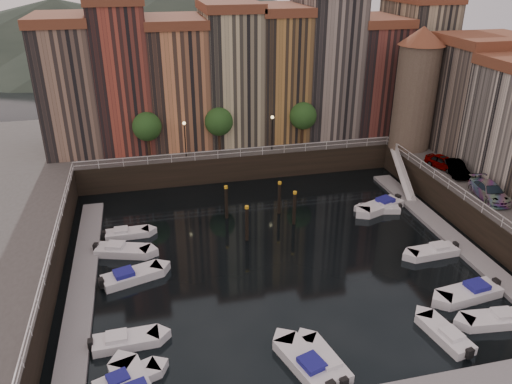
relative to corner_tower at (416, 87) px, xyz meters
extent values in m
plane|color=black|center=(-20.00, -14.50, -10.19)|extent=(200.00, 200.00, 0.00)
cube|color=black|center=(-20.00, 11.50, -8.69)|extent=(80.00, 20.00, 3.00)
cube|color=gray|center=(-36.20, -15.50, -10.02)|extent=(2.00, 28.00, 0.35)
cube|color=gray|center=(-3.80, -15.50, -10.02)|extent=(2.00, 28.00, 0.35)
cone|color=#2D382D|center=(-50.00, 95.50, -3.19)|extent=(80.00, 80.00, 14.00)
cone|color=#2D382D|center=(-15.00, 95.50, -1.19)|extent=(100.00, 100.00, 18.00)
cone|color=#2D382D|center=(20.00, 95.50, -4.19)|extent=(70.00, 70.00, 12.00)
cube|color=#8D6D5A|center=(-38.00, 9.00, -0.19)|extent=(6.00, 10.00, 14.00)
cube|color=brown|center=(-38.00, 9.00, 7.31)|extent=(6.30, 10.30, 1.00)
cube|color=#9D4131|center=(-32.10, 9.00, 0.81)|extent=(5.80, 10.00, 16.00)
cube|color=tan|center=(-25.95, 9.00, -0.44)|extent=(6.50, 10.00, 13.50)
cube|color=brown|center=(-25.95, 9.00, 6.81)|extent=(6.80, 10.30, 1.00)
cube|color=#CABB8F|center=(-19.60, 9.00, 0.31)|extent=(6.20, 10.00, 15.00)
cube|color=brown|center=(-19.60, 9.00, 8.31)|extent=(6.50, 10.30, 1.00)
cube|color=#B17F41|center=(-13.70, 9.00, 0.06)|extent=(5.60, 10.00, 14.50)
cube|color=brown|center=(-13.70, 9.00, 7.81)|extent=(5.90, 10.30, 1.00)
cube|color=gray|center=(-7.70, 9.00, 1.06)|extent=(6.40, 10.00, 16.50)
cube|color=brown|center=(-1.50, 9.00, -0.69)|extent=(6.00, 10.00, 13.00)
cube|color=brown|center=(-1.50, 9.00, 6.31)|extent=(6.30, 10.30, 1.00)
cube|color=tan|center=(4.45, 9.00, 0.56)|extent=(5.90, 10.00, 15.50)
cube|color=#78685B|center=(6.50, -2.50, -1.19)|extent=(9.00, 8.00, 12.00)
cube|color=brown|center=(6.50, -2.50, 5.31)|extent=(9.30, 8.30, 1.00)
cylinder|color=#6B5B4C|center=(0.00, 0.00, -1.19)|extent=(4.60, 4.60, 12.00)
cone|color=brown|center=(0.00, 0.00, 5.61)|extent=(5.20, 5.20, 2.00)
cylinder|color=black|center=(-30.00, 3.70, -5.99)|extent=(0.30, 0.30, 2.40)
sphere|color=#1E4719|center=(-30.00, 3.70, -3.59)|extent=(3.20, 3.20, 3.20)
cylinder|color=black|center=(-22.00, 3.70, -5.99)|extent=(0.30, 0.30, 2.40)
sphere|color=#1E4719|center=(-22.00, 3.70, -3.59)|extent=(3.20, 3.20, 3.20)
cylinder|color=black|center=(-12.00, 3.70, -5.99)|extent=(0.30, 0.30, 2.40)
sphere|color=#1E4719|center=(-12.00, 3.70, -3.59)|extent=(3.20, 3.20, 3.20)
cylinder|color=black|center=(-26.00, 2.70, -5.19)|extent=(0.12, 0.12, 4.00)
sphere|color=#FFD88C|center=(-26.00, 2.70, -3.19)|extent=(0.36, 0.36, 0.36)
cylinder|color=black|center=(-16.00, 2.70, -5.19)|extent=(0.12, 0.12, 4.00)
sphere|color=#FFD88C|center=(-16.00, 2.70, -3.19)|extent=(0.36, 0.36, 0.36)
cube|color=white|center=(-20.00, 1.50, -6.24)|extent=(36.00, 0.08, 0.08)
cube|color=white|center=(-20.00, 1.50, -6.69)|extent=(36.00, 0.06, 0.06)
cube|color=white|center=(-2.00, -15.50, -6.24)|extent=(0.08, 34.00, 0.08)
cube|color=white|center=(-2.00, -15.50, -6.69)|extent=(0.06, 34.00, 0.06)
cube|color=white|center=(-38.00, -15.50, -6.24)|extent=(0.08, 34.00, 0.08)
cube|color=white|center=(-38.00, -15.50, -6.69)|extent=(0.06, 34.00, 0.06)
cube|color=white|center=(-2.90, -4.50, -8.44)|extent=(2.78, 8.26, 2.81)
cube|color=white|center=(-2.90, -4.50, -7.94)|extent=(1.93, 8.32, 3.65)
cylinder|color=black|center=(-22.11, -11.69, -8.69)|extent=(0.32, 0.32, 3.60)
cylinder|color=gold|center=(-22.11, -11.69, -6.84)|extent=(0.36, 0.36, 0.25)
cylinder|color=black|center=(-23.17, -7.05, -8.69)|extent=(0.32, 0.32, 3.60)
cylinder|color=gold|center=(-23.17, -7.05, -6.84)|extent=(0.36, 0.36, 0.25)
cylinder|color=black|center=(-17.05, -9.76, -8.69)|extent=(0.32, 0.32, 3.60)
cylinder|color=gold|center=(-17.05, -9.76, -6.84)|extent=(0.36, 0.36, 0.25)
cylinder|color=black|center=(-17.83, -7.25, -8.69)|extent=(0.32, 0.32, 3.60)
cylinder|color=gold|center=(-17.83, -7.25, -6.84)|extent=(0.36, 0.36, 0.25)
cube|color=white|center=(-32.75, -26.67, -9.93)|extent=(4.17, 2.72, 0.66)
cube|color=navy|center=(-33.25, -26.85, -9.53)|extent=(1.52, 1.42, 0.44)
cube|color=white|center=(-32.82, -23.22, -9.90)|extent=(4.34, 1.78, 0.73)
cube|color=white|center=(-33.41, -23.24, -9.46)|extent=(1.40, 1.21, 0.49)
cube|color=black|center=(-35.07, -23.29, -9.66)|extent=(0.36, 0.50, 0.68)
cube|color=white|center=(-32.36, -15.72, -9.88)|extent=(5.00, 3.09, 0.80)
cube|color=navy|center=(-32.97, -15.91, -9.40)|extent=(1.80, 1.65, 0.53)
cube|color=black|center=(-34.70, -16.44, -9.61)|extent=(0.51, 0.62, 0.74)
cube|color=white|center=(-33.13, -11.61, -9.88)|extent=(4.89, 3.06, 0.78)
cube|color=white|center=(-33.72, -11.42, -9.42)|extent=(1.76, 1.63, 0.52)
cube|color=black|center=(-35.41, -10.89, -9.62)|extent=(0.50, 0.60, 0.73)
cube|color=white|center=(-32.76, -8.53, -9.93)|extent=(3.94, 1.58, 0.67)
cube|color=white|center=(-33.29, -8.54, -9.53)|extent=(1.26, 1.09, 0.44)
cube|color=black|center=(-34.80, -8.57, -9.70)|extent=(0.32, 0.45, 0.62)
cube|color=white|center=(-7.63, -26.94, -9.89)|extent=(4.56, 2.16, 0.75)
cube|color=white|center=(-7.04, -27.00, -9.44)|extent=(1.52, 1.34, 0.50)
cube|color=white|center=(-7.55, -23.87, -9.86)|extent=(5.13, 2.52, 0.84)
cube|color=navy|center=(-6.88, -23.78, -9.35)|extent=(1.73, 1.53, 0.56)
cube|color=black|center=(-5.00, -23.53, -9.58)|extent=(0.46, 0.61, 0.78)
cube|color=white|center=(-6.98, -17.87, -9.90)|extent=(4.39, 1.89, 0.73)
cube|color=white|center=(-6.39, -17.84, -9.46)|extent=(1.43, 1.25, 0.49)
cube|color=black|center=(-4.73, -17.76, -9.66)|extent=(0.37, 0.51, 0.69)
cube|color=white|center=(-7.71, -9.19, -9.93)|extent=(4.08, 2.33, 0.66)
cube|color=white|center=(-7.20, -9.31, -9.54)|extent=(1.43, 1.30, 0.44)
cube|color=black|center=(-5.76, -9.65, -9.71)|extent=(0.40, 0.50, 0.61)
cube|color=white|center=(-7.55, -8.89, -9.86)|extent=(5.27, 3.52, 0.84)
cube|color=navy|center=(-6.92, -8.65, -9.36)|extent=(1.94, 1.81, 0.56)
cube|color=black|center=(-5.15, -7.98, -9.58)|extent=(0.56, 0.66, 0.78)
cube|color=white|center=(-21.86, -27.87, -9.87)|extent=(3.20, 5.13, 0.82)
cube|color=navy|center=(-21.67, -28.49, -9.38)|extent=(1.70, 1.85, 0.54)
cube|color=white|center=(-20.66, -27.89, -9.90)|extent=(2.53, 4.57, 0.74)
cube|color=white|center=(-20.54, -28.47, -9.46)|extent=(1.44, 1.59, 0.49)
cube|color=black|center=(-20.20, -30.10, -9.65)|extent=(0.55, 0.44, 0.69)
cube|color=white|center=(-11.81, -27.44, -9.91)|extent=(2.32, 4.44, 0.72)
cube|color=white|center=(-11.71, -28.01, -9.47)|extent=(1.36, 1.52, 0.48)
cube|color=black|center=(-11.44, -29.62, -9.67)|extent=(0.53, 0.41, 0.67)
imported|color=gray|center=(0.23, -7.01, -6.50)|extent=(2.83, 4.40, 1.39)
imported|color=gray|center=(0.58, -8.69, -6.50)|extent=(2.19, 4.41, 1.39)
imported|color=gray|center=(0.29, -14.52, -6.45)|extent=(2.68, 5.36, 1.50)
camera|label=1|loc=(-30.27, -50.28, 13.21)|focal=35.00mm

